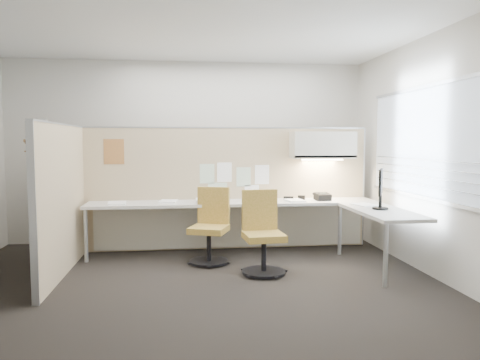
{
  "coord_description": "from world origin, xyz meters",
  "views": [
    {
      "loc": [
        -0.1,
        -5.14,
        1.55
      ],
      "look_at": [
        0.63,
        0.8,
        1.07
      ],
      "focal_mm": 35.0,
      "sensor_mm": 36.0,
      "label": 1
    }
  ],
  "objects": [
    {
      "name": "floor",
      "position": [
        0.0,
        0.0,
        -0.01
      ],
      "size": [
        5.5,
        4.5,
        0.01
      ],
      "primitive_type": "cube",
      "color": "black",
      "rests_on": "ground"
    },
    {
      "name": "ceiling",
      "position": [
        0.0,
        0.0,
        2.8
      ],
      "size": [
        5.5,
        4.5,
        0.01
      ],
      "primitive_type": "cube",
      "color": "white",
      "rests_on": "wall_back"
    },
    {
      "name": "wall_back",
      "position": [
        0.0,
        2.25,
        1.4
      ],
      "size": [
        5.5,
        0.02,
        2.8
      ],
      "primitive_type": "cube",
      "color": "beige",
      "rests_on": "ground"
    },
    {
      "name": "wall_front",
      "position": [
        0.0,
        -2.25,
        1.4
      ],
      "size": [
        5.5,
        0.02,
        2.8
      ],
      "primitive_type": "cube",
      "color": "beige",
      "rests_on": "ground"
    },
    {
      "name": "wall_right",
      "position": [
        2.75,
        0.0,
        1.4
      ],
      "size": [
        0.02,
        4.5,
        2.8
      ],
      "primitive_type": "cube",
      "color": "beige",
      "rests_on": "ground"
    },
    {
      "name": "window_pane",
      "position": [
        2.73,
        0.0,
        1.55
      ],
      "size": [
        0.01,
        2.8,
        1.3
      ],
      "primitive_type": "cube",
      "color": "#A0ABBA",
      "rests_on": "wall_right"
    },
    {
      "name": "partition_back",
      "position": [
        0.55,
        1.6,
        0.88
      ],
      "size": [
        4.1,
        0.06,
        1.75
      ],
      "primitive_type": "cube",
      "color": "tan",
      "rests_on": "floor"
    },
    {
      "name": "partition_left",
      "position": [
        -1.5,
        0.5,
        0.88
      ],
      "size": [
        0.06,
        2.2,
        1.75
      ],
      "primitive_type": "cube",
      "color": "tan",
      "rests_on": "floor"
    },
    {
      "name": "desk",
      "position": [
        0.93,
        1.13,
        0.6
      ],
      "size": [
        4.0,
        2.07,
        0.73
      ],
      "color": "beige",
      "rests_on": "floor"
    },
    {
      "name": "overhead_bin",
      "position": [
        1.9,
        1.39,
        1.51
      ],
      "size": [
        0.9,
        0.36,
        0.38
      ],
      "primitive_type": "cube",
      "color": "beige",
      "rests_on": "partition_back"
    },
    {
      "name": "task_light_strip",
      "position": [
        1.9,
        1.39,
        1.3
      ],
      "size": [
        0.6,
        0.06,
        0.02
      ],
      "primitive_type": "cube",
      "color": "#FFEABF",
      "rests_on": "overhead_bin"
    },
    {
      "name": "pinned_papers",
      "position": [
        0.63,
        1.57,
        1.03
      ],
      "size": [
        1.01,
        0.0,
        0.47
      ],
      "color": "#8CBF8C",
      "rests_on": "partition_back"
    },
    {
      "name": "poster",
      "position": [
        -1.05,
        1.57,
        1.42
      ],
      "size": [
        0.28,
        0.0,
        0.35
      ],
      "primitive_type": "cube",
      "color": "orange",
      "rests_on": "partition_back"
    },
    {
      "name": "chair_left",
      "position": [
        0.25,
        0.81,
        0.44
      ],
      "size": [
        0.57,
        0.59,
        0.95
      ],
      "rotation": [
        0.0,
        0.0,
        -0.36
      ],
      "color": "black",
      "rests_on": "floor"
    },
    {
      "name": "chair_right",
      "position": [
        0.83,
        0.25,
        0.45
      ],
      "size": [
        0.51,
        0.52,
        0.97
      ],
      "rotation": [
        0.0,
        0.0,
        0.07
      ],
      "color": "black",
      "rests_on": "floor"
    },
    {
      "name": "monitor",
      "position": [
        2.3,
        0.28,
        1.01
      ],
      "size": [
        0.23,
        0.43,
        0.49
      ],
      "rotation": [
        0.0,
        0.0,
        1.11
      ],
      "color": "black",
      "rests_on": "desk"
    },
    {
      "name": "phone",
      "position": [
        1.86,
        1.24,
        0.78
      ],
      "size": [
        0.23,
        0.22,
        0.12
      ],
      "rotation": [
        0.0,
        0.0,
        0.15
      ],
      "color": "black",
      "rests_on": "desk"
    },
    {
      "name": "stapler",
      "position": [
        1.4,
        1.36,
        0.76
      ],
      "size": [
        0.15,
        0.07,
        0.05
      ],
      "primitive_type": "cube",
      "rotation": [
        0.0,
        0.0,
        -0.19
      ],
      "color": "black",
      "rests_on": "desk"
    },
    {
      "name": "tape_dispenser",
      "position": [
        1.59,
        1.37,
        0.76
      ],
      "size": [
        0.12,
        0.09,
        0.06
      ],
      "primitive_type": "cube",
      "rotation": [
        0.0,
        0.0,
        -0.4
      ],
      "color": "black",
      "rests_on": "desk"
    },
    {
      "name": "coat_hook",
      "position": [
        -1.58,
        -0.26,
        1.42
      ],
      "size": [
        0.18,
        0.45,
        1.34
      ],
      "color": "silver",
      "rests_on": "partition_left"
    },
    {
      "name": "paper_stack_0",
      "position": [
        -0.97,
        1.19,
        0.74
      ],
      "size": [
        0.26,
        0.32,
        0.02
      ],
      "primitive_type": "cube",
      "rotation": [
        0.0,
        0.0,
        0.09
      ],
      "color": "white",
      "rests_on": "desk"
    },
    {
      "name": "paper_stack_1",
      "position": [
        -0.3,
        1.33,
        0.74
      ],
      "size": [
        0.27,
        0.33,
        0.02
      ],
      "primitive_type": "cube",
      "rotation": [
        0.0,
        0.0,
        -0.13
      ],
      "color": "white",
      "rests_on": "desk"
    },
    {
      "name": "paper_stack_2",
      "position": [
        0.19,
        1.2,
        0.75
      ],
      "size": [
        0.24,
        0.3,
        0.05
      ],
      "primitive_type": "cube",
      "rotation": [
        0.0,
        0.0,
        -0.02
      ],
      "color": "white",
      "rests_on": "desk"
    },
    {
      "name": "paper_stack_3",
      "position": [
        0.9,
        1.32,
        0.74
      ],
      "size": [
        0.24,
        0.3,
        0.01
      ],
      "primitive_type": "cube",
      "rotation": [
        0.0,
        0.0,
        0.02
      ],
      "color": "white",
      "rests_on": "desk"
    },
    {
      "name": "paper_stack_4",
      "position": [
        1.45,
        1.2,
        0.74
      ],
      "size": [
        0.27,
        0.33,
        0.02
      ],
      "primitive_type": "cube",
      "rotation": [
        0.0,
        0.0,
        0.15
      ],
      "color": "white",
      "rests_on": "desk"
    },
    {
      "name": "paper_stack_5",
      "position": [
        2.24,
        0.64,
        0.74
      ],
      "size": [
        0.3,
        0.35,
        0.02
      ],
      "primitive_type": "cube",
      "rotation": [
        0.0,
        0.0,
        0.28
      ],
      "color": "white",
      "rests_on": "desk"
    }
  ]
}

